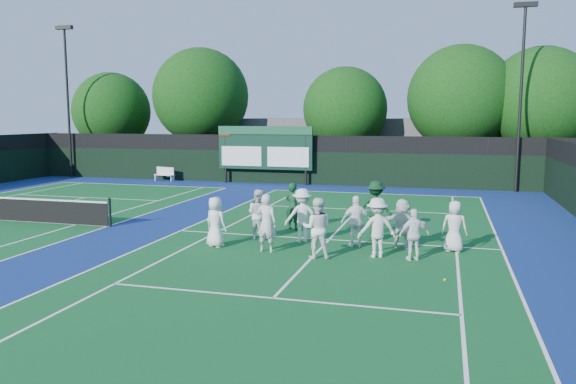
# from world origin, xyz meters

# --- Properties ---
(ground) EXTENTS (120.00, 120.00, 0.00)m
(ground) POSITION_xyz_m (0.00, 0.00, 0.00)
(ground) COLOR #1B350E
(ground) RESTS_ON ground
(court_apron) EXTENTS (34.00, 32.00, 0.01)m
(court_apron) POSITION_xyz_m (-6.00, 1.00, 0.00)
(court_apron) COLOR navy
(court_apron) RESTS_ON ground
(near_court) EXTENTS (11.05, 23.85, 0.01)m
(near_court) POSITION_xyz_m (0.00, 1.00, 0.01)
(near_court) COLOR #105122
(near_court) RESTS_ON ground
(back_fence) EXTENTS (34.00, 0.08, 3.00)m
(back_fence) POSITION_xyz_m (-6.00, 16.00, 1.36)
(back_fence) COLOR black
(back_fence) RESTS_ON ground
(scoreboard) EXTENTS (6.00, 0.21, 3.55)m
(scoreboard) POSITION_xyz_m (-7.01, 15.59, 2.19)
(scoreboard) COLOR black
(scoreboard) RESTS_ON ground
(clubhouse) EXTENTS (18.00, 6.00, 4.00)m
(clubhouse) POSITION_xyz_m (-2.00, 24.00, 2.00)
(clubhouse) COLOR #5A595E
(clubhouse) RESTS_ON ground
(light_pole_left) EXTENTS (1.20, 0.30, 10.12)m
(light_pole_left) POSITION_xyz_m (-21.00, 15.70, 6.30)
(light_pole_left) COLOR black
(light_pole_left) RESTS_ON ground
(light_pole_right) EXTENTS (1.20, 0.30, 10.12)m
(light_pole_right) POSITION_xyz_m (7.50, 15.70, 6.30)
(light_pole_right) COLOR black
(light_pole_right) RESTS_ON ground
(bench) EXTENTS (1.46, 0.68, 0.89)m
(bench) POSITION_xyz_m (-13.73, 15.36, 0.48)
(bench) COLOR silver
(bench) RESTS_ON ground
(tree_a) EXTENTS (5.64, 5.64, 7.36)m
(tree_a) POSITION_xyz_m (-19.99, 19.58, 4.38)
(tree_a) COLOR black
(tree_a) RESTS_ON ground
(tree_b) EXTENTS (6.68, 6.68, 8.89)m
(tree_b) POSITION_xyz_m (-12.81, 19.58, 5.38)
(tree_b) COLOR black
(tree_b) RESTS_ON ground
(tree_c) EXTENTS (5.50, 5.50, 7.37)m
(tree_c) POSITION_xyz_m (-2.58, 19.58, 4.47)
(tree_c) COLOR black
(tree_c) RESTS_ON ground
(tree_d) EXTENTS (6.54, 6.54, 8.53)m
(tree_d) POSITION_xyz_m (4.64, 19.58, 5.09)
(tree_d) COLOR black
(tree_d) RESTS_ON ground
(tree_e) EXTENTS (6.40, 6.40, 8.28)m
(tree_e) POSITION_xyz_m (9.21, 19.58, 4.91)
(tree_e) COLOR black
(tree_e) RESTS_ON ground
(tennis_ball_0) EXTENTS (0.07, 0.07, 0.07)m
(tennis_ball_0) POSITION_xyz_m (-1.49, -0.72, 0.03)
(tennis_ball_0) COLOR yellow
(tennis_ball_0) RESTS_ON ground
(tennis_ball_1) EXTENTS (0.07, 0.07, 0.07)m
(tennis_ball_1) POSITION_xyz_m (1.95, 2.89, 0.03)
(tennis_ball_1) COLOR yellow
(tennis_ball_1) RESTS_ON ground
(tennis_ball_2) EXTENTS (0.07, 0.07, 0.07)m
(tennis_ball_2) POSITION_xyz_m (3.77, -2.91, 0.03)
(tennis_ball_2) COLOR yellow
(tennis_ball_2) RESTS_ON ground
(tennis_ball_3) EXTENTS (0.07, 0.07, 0.07)m
(tennis_ball_3) POSITION_xyz_m (-2.04, 0.49, 0.03)
(tennis_ball_3) COLOR yellow
(tennis_ball_3) RESTS_ON ground
(tennis_ball_4) EXTENTS (0.07, 0.07, 0.07)m
(tennis_ball_4) POSITION_xyz_m (0.90, 4.95, 0.03)
(tennis_ball_4) COLOR yellow
(tennis_ball_4) RESTS_ON ground
(tennis_ball_5) EXTENTS (0.07, 0.07, 0.07)m
(tennis_ball_5) POSITION_xyz_m (1.40, 0.78, 0.03)
(tennis_ball_5) COLOR yellow
(tennis_ball_5) RESTS_ON ground
(player_front_0) EXTENTS (0.92, 0.76, 1.61)m
(player_front_0) POSITION_xyz_m (-3.29, -0.96, 0.81)
(player_front_0) COLOR white
(player_front_0) RESTS_ON ground
(player_front_1) EXTENTS (0.69, 0.48, 1.81)m
(player_front_1) POSITION_xyz_m (-1.51, -1.19, 0.90)
(player_front_1) COLOR silver
(player_front_1) RESTS_ON ground
(player_front_2) EXTENTS (0.95, 0.79, 1.79)m
(player_front_2) POSITION_xyz_m (0.13, -1.48, 0.89)
(player_front_2) COLOR white
(player_front_2) RESTS_ON ground
(player_front_3) EXTENTS (1.32, 1.07, 1.78)m
(player_front_3) POSITION_xyz_m (1.82, -0.93, 0.89)
(player_front_3) COLOR silver
(player_front_3) RESTS_ON ground
(player_front_4) EXTENTS (0.96, 0.68, 1.51)m
(player_front_4) POSITION_xyz_m (2.89, -1.01, 0.76)
(player_front_4) COLOR white
(player_front_4) RESTS_ON ground
(player_back_0) EXTENTS (0.99, 0.88, 1.70)m
(player_back_0) POSITION_xyz_m (-2.35, 0.52, 0.85)
(player_back_0) COLOR silver
(player_back_0) RESTS_ON ground
(player_back_1) EXTENTS (1.32, 1.08, 1.78)m
(player_back_1) POSITION_xyz_m (-0.80, 0.45, 0.89)
(player_back_1) COLOR white
(player_back_1) RESTS_ON ground
(player_back_2) EXTENTS (1.04, 0.67, 1.65)m
(player_back_2) POSITION_xyz_m (1.03, 0.25, 0.82)
(player_back_2) COLOR white
(player_back_2) RESTS_ON ground
(player_back_3) EXTENTS (1.54, 0.97, 1.59)m
(player_back_3) POSITION_xyz_m (2.45, 0.43, 0.79)
(player_back_3) COLOR white
(player_back_3) RESTS_ON ground
(player_back_4) EXTENTS (0.85, 0.63, 1.59)m
(player_back_4) POSITION_xyz_m (4.02, 0.41, 0.79)
(player_back_4) COLOR silver
(player_back_4) RESTS_ON ground
(coach_left) EXTENTS (0.74, 0.61, 1.75)m
(coach_left) POSITION_xyz_m (-1.61, 2.29, 0.87)
(coach_left) COLOR #0F391F
(coach_left) RESTS_ON ground
(coach_right) EXTENTS (1.35, 0.96, 1.89)m
(coach_right) POSITION_xyz_m (1.37, 2.42, 0.94)
(coach_right) COLOR #0D3218
(coach_right) RESTS_ON ground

